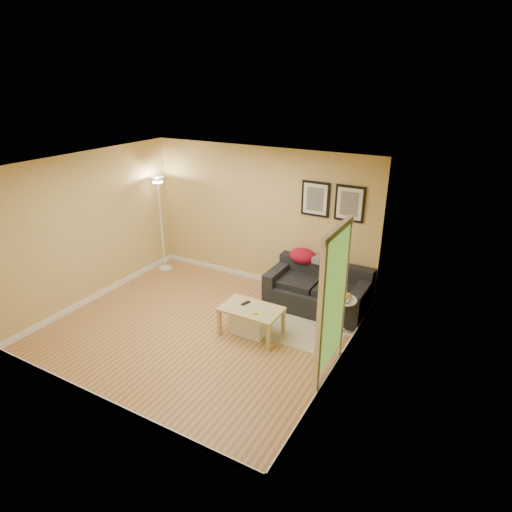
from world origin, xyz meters
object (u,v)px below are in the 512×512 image
Objects in this scene: coffee_table at (251,321)px; side_table at (342,316)px; storage_bin at (250,323)px; floor_lamp at (162,227)px; book_stack at (343,297)px; sofa at (318,288)px.

side_table is at bearing 10.66° from coffee_table.
floor_lamp is (-2.77, 1.23, 0.75)m from storage_bin.
floor_lamp reaches higher than book_stack.
side_table is at bearing -7.91° from floor_lamp.
book_stack is (-0.01, -0.02, 0.34)m from side_table.
coffee_table is 3.15m from floor_lamp.
sofa reaches higher than book_stack.
floor_lamp is (-4.01, 0.58, 0.28)m from book_stack.
book_stack is (1.25, 0.65, 0.47)m from storage_bin.
coffee_table is at bearing -137.54° from book_stack.
coffee_table is 1.41m from side_table.
sofa is 3.42m from floor_lamp.
storage_bin is 1.48m from book_stack.
coffee_table is 1.54× the size of side_table.
sofa is 1.83× the size of coffee_table.
coffee_table is 0.08m from storage_bin.
book_stack is 4.06m from floor_lamp.
floor_lamp reaches higher than coffee_table.
coffee_table reaches higher than storage_bin.
coffee_table is 1.45m from book_stack.
side_table is 4.11m from floor_lamp.
side_table reaches higher than storage_bin.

